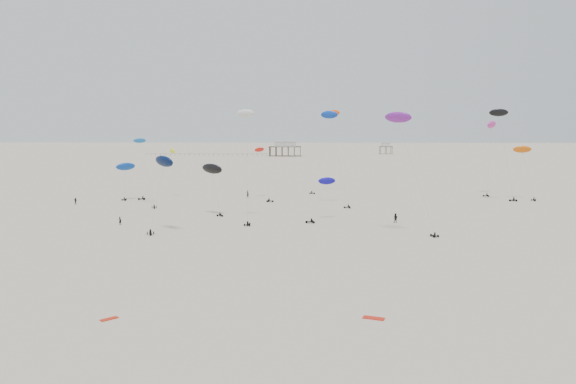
{
  "coord_description": "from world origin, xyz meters",
  "views": [
    {
      "loc": [
        3.28,
        -17.75,
        19.42
      ],
      "look_at": [
        0.0,
        88.0,
        7.0
      ],
      "focal_mm": 35.0,
      "sensor_mm": 36.0,
      "label": 1
    }
  ],
  "objects_px": {
    "pavilion_main": "(285,150)",
    "rig_8": "(332,129)",
    "rig_3": "(162,171)",
    "spectator_0": "(120,225)",
    "pavilion_small": "(386,149)",
    "rig_0": "(524,157)"
  },
  "relations": [
    {
      "from": "pavilion_main",
      "to": "rig_8",
      "type": "distance_m",
      "value": 229.04
    },
    {
      "from": "spectator_0",
      "to": "rig_3",
      "type": "bearing_deg",
      "value": 172.65
    },
    {
      "from": "rig_3",
      "to": "rig_8",
      "type": "bearing_deg",
      "value": -147.0
    },
    {
      "from": "pavilion_small",
      "to": "rig_3",
      "type": "bearing_deg",
      "value": -105.69
    },
    {
      "from": "pavilion_main",
      "to": "rig_3",
      "type": "xyz_separation_m",
      "value": [
        -13.04,
        -265.66,
        7.03
      ]
    },
    {
      "from": "rig_3",
      "to": "spectator_0",
      "type": "xyz_separation_m",
      "value": [
        -10.35,
        6.43,
        -11.25
      ]
    },
    {
      "from": "pavilion_small",
      "to": "spectator_0",
      "type": "height_order",
      "value": "pavilion_small"
    },
    {
      "from": "rig_3",
      "to": "rig_8",
      "type": "relative_size",
      "value": 0.6
    },
    {
      "from": "pavilion_small",
      "to": "rig_3",
      "type": "distance_m",
      "value": 307.2
    },
    {
      "from": "pavilion_main",
      "to": "spectator_0",
      "type": "height_order",
      "value": "pavilion_main"
    },
    {
      "from": "pavilion_small",
      "to": "rig_8",
      "type": "xyz_separation_m",
      "value": [
        -50.12,
        -257.71,
        15.3
      ]
    },
    {
      "from": "rig_3",
      "to": "rig_8",
      "type": "distance_m",
      "value": 50.8
    },
    {
      "from": "rig_3",
      "to": "rig_8",
      "type": "xyz_separation_m",
      "value": [
        32.93,
        37.94,
        7.53
      ]
    },
    {
      "from": "pavilion_small",
      "to": "rig_0",
      "type": "bearing_deg",
      "value": -89.56
    },
    {
      "from": "pavilion_small",
      "to": "rig_8",
      "type": "bearing_deg",
      "value": -101.0
    },
    {
      "from": "rig_3",
      "to": "spectator_0",
      "type": "bearing_deg",
      "value": -47.9
    },
    {
      "from": "pavilion_main",
      "to": "spectator_0",
      "type": "bearing_deg",
      "value": -95.16
    },
    {
      "from": "pavilion_main",
      "to": "rig_3",
      "type": "distance_m",
      "value": 266.07
    },
    {
      "from": "pavilion_main",
      "to": "spectator_0",
      "type": "relative_size",
      "value": 10.99
    },
    {
      "from": "pavilion_small",
      "to": "spectator_0",
      "type": "xyz_separation_m",
      "value": [
        -93.39,
        -289.23,
        -3.49
      ]
    },
    {
      "from": "pavilion_small",
      "to": "rig_0",
      "type": "distance_m",
      "value": 245.73
    },
    {
      "from": "pavilion_small",
      "to": "rig_8",
      "type": "relative_size",
      "value": 0.38
    }
  ]
}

